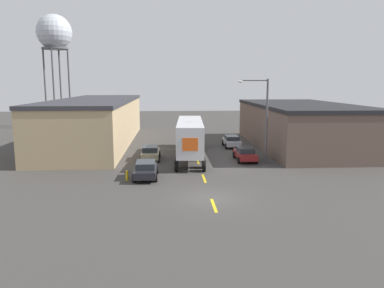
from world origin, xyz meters
TOP-DOWN VIEW (x-y plane):
  - ground_plane at (0.00, 0.00)m, footprint 160.00×160.00m
  - road_centerline at (0.00, 5.24)m, footprint 0.20×16.35m
  - warehouse_left at (-12.13, 23.87)m, footprint 8.85×30.08m
  - warehouse_right at (13.10, 19.93)m, footprint 10.78×23.21m
  - semi_truck at (-0.66, 14.31)m, footprint 3.46×15.20m
  - parked_car_right_far at (4.75, 20.24)m, footprint 1.94×4.32m
  - parked_car_right_mid at (4.75, 12.06)m, footprint 1.94×4.32m
  - parked_car_left_near at (-4.75, 5.71)m, footprint 1.94×4.32m
  - parked_car_left_far at (-4.75, 13.16)m, footprint 1.94×4.32m
  - water_tower at (-22.14, 42.33)m, footprint 5.88×5.88m
  - street_lamp at (6.21, 11.11)m, footprint 3.03×0.32m
  - fire_hydrant at (-6.21, 4.96)m, footprint 0.22×0.22m

SIDE VIEW (x-z plane):
  - ground_plane at x=0.00m, z-range 0.00..0.00m
  - road_centerline at x=0.00m, z-range 0.00..0.01m
  - fire_hydrant at x=-6.21m, z-range 0.00..0.83m
  - parked_car_right_far at x=4.75m, z-range 0.04..1.43m
  - parked_car_right_mid at x=4.75m, z-range 0.04..1.43m
  - parked_car_left_near at x=-4.75m, z-range 0.04..1.43m
  - parked_car_left_far at x=-4.75m, z-range 0.04..1.43m
  - semi_truck at x=-0.66m, z-range 0.40..4.36m
  - warehouse_right at x=13.10m, z-range 0.01..5.26m
  - warehouse_left at x=-12.13m, z-range 0.01..5.72m
  - street_lamp at x=6.21m, z-range 0.70..8.79m
  - water_tower at x=-22.14m, z-range 6.37..25.53m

